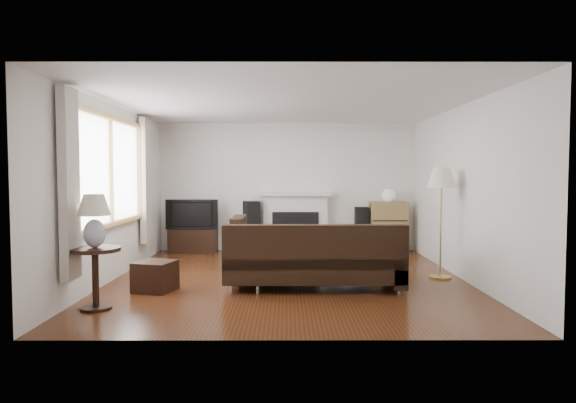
{
  "coord_description": "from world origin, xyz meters",
  "views": [
    {
      "loc": [
        -0.02,
        -7.33,
        1.51
      ],
      "look_at": [
        0.0,
        0.3,
        1.1
      ],
      "focal_mm": 32.0,
      "sensor_mm": 36.0,
      "label": 1
    }
  ],
  "objects_px": {
    "tv_stand": "(193,241)",
    "floor_lamp": "(441,223)",
    "sectional_sofa": "(314,257)",
    "bookshelf": "(388,227)",
    "coffee_table": "(311,256)",
    "side_table": "(95,279)"
  },
  "relations": [
    {
      "from": "sectional_sofa",
      "to": "bookshelf",
      "type": "bearing_deg",
      "value": 62.64
    },
    {
      "from": "tv_stand",
      "to": "floor_lamp",
      "type": "height_order",
      "value": "floor_lamp"
    },
    {
      "from": "tv_stand",
      "to": "sectional_sofa",
      "type": "relative_size",
      "value": 0.36
    },
    {
      "from": "bookshelf",
      "to": "coffee_table",
      "type": "relative_size",
      "value": 1.0
    },
    {
      "from": "side_table",
      "to": "coffee_table",
      "type": "bearing_deg",
      "value": 45.37
    },
    {
      "from": "coffee_table",
      "to": "floor_lamp",
      "type": "xyz_separation_m",
      "value": [
        1.83,
        -0.86,
        0.62
      ]
    },
    {
      "from": "bookshelf",
      "to": "coffee_table",
      "type": "distance_m",
      "value": 2.29
    },
    {
      "from": "bookshelf",
      "to": "floor_lamp",
      "type": "bearing_deg",
      "value": -84.08
    },
    {
      "from": "tv_stand",
      "to": "floor_lamp",
      "type": "xyz_separation_m",
      "value": [
        4.03,
        -2.48,
        0.58
      ]
    },
    {
      "from": "sectional_sofa",
      "to": "side_table",
      "type": "height_order",
      "value": "sectional_sofa"
    },
    {
      "from": "sectional_sofa",
      "to": "coffee_table",
      "type": "height_order",
      "value": "sectional_sofa"
    },
    {
      "from": "sectional_sofa",
      "to": "floor_lamp",
      "type": "relative_size",
      "value": 1.56
    },
    {
      "from": "tv_stand",
      "to": "floor_lamp",
      "type": "distance_m",
      "value": 4.77
    },
    {
      "from": "tv_stand",
      "to": "bookshelf",
      "type": "relative_size",
      "value": 0.93
    },
    {
      "from": "sectional_sofa",
      "to": "floor_lamp",
      "type": "bearing_deg",
      "value": 17.76
    },
    {
      "from": "coffee_table",
      "to": "floor_lamp",
      "type": "bearing_deg",
      "value": -36.06
    },
    {
      "from": "tv_stand",
      "to": "side_table",
      "type": "distance_m",
      "value": 4.19
    },
    {
      "from": "floor_lamp",
      "to": "tv_stand",
      "type": "bearing_deg",
      "value": 148.4
    },
    {
      "from": "coffee_table",
      "to": "floor_lamp",
      "type": "relative_size",
      "value": 0.61
    },
    {
      "from": "coffee_table",
      "to": "side_table",
      "type": "bearing_deg",
      "value": -145.34
    },
    {
      "from": "sectional_sofa",
      "to": "coffee_table",
      "type": "bearing_deg",
      "value": 88.36
    },
    {
      "from": "bookshelf",
      "to": "coffee_table",
      "type": "bearing_deg",
      "value": -133.62
    }
  ]
}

